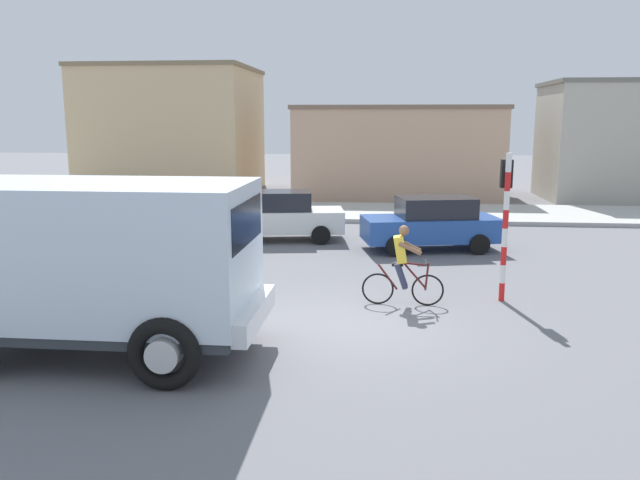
{
  "coord_description": "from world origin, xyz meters",
  "views": [
    {
      "loc": [
        0.58,
        -11.7,
        3.9
      ],
      "look_at": [
        -0.84,
        2.5,
        1.2
      ],
      "focal_mm": 36.06,
      "sensor_mm": 36.0,
      "label": 1
    }
  ],
  "objects": [
    {
      "name": "ground_plane",
      "position": [
        0.0,
        0.0,
        0.0
      ],
      "size": [
        120.0,
        120.0,
        0.0
      ],
      "primitive_type": "plane",
      "color": "slate"
    },
    {
      "name": "sidewalk_far",
      "position": [
        0.0,
        14.8,
        0.08
      ],
      "size": [
        80.0,
        5.0,
        0.16
      ],
      "primitive_type": "cube",
      "color": "#ADADA8",
      "rests_on": "ground"
    },
    {
      "name": "truck_foreground",
      "position": [
        -4.13,
        -1.87,
        1.67
      ],
      "size": [
        5.42,
        2.87,
        2.9
      ],
      "color": "silver",
      "rests_on": "ground"
    },
    {
      "name": "cyclist",
      "position": [
        1.0,
        1.58,
        0.86
      ],
      "size": [
        1.73,
        0.5,
        1.72
      ],
      "color": "black",
      "rests_on": "ground"
    },
    {
      "name": "traffic_light_pole",
      "position": [
        3.17,
        2.21,
        2.07
      ],
      "size": [
        0.24,
        0.43,
        3.2
      ],
      "color": "red",
      "rests_on": "ground"
    },
    {
      "name": "car_red_near",
      "position": [
        -9.04,
        9.12,
        0.82
      ],
      "size": [
        4.14,
        2.16,
        1.6
      ],
      "color": "#B7B7BC",
      "rests_on": "ground"
    },
    {
      "name": "car_white_mid",
      "position": [
        2.02,
        7.57,
        0.82
      ],
      "size": [
        4.27,
        2.52,
        1.6
      ],
      "color": "#234C9E",
      "rests_on": "ground"
    },
    {
      "name": "car_far_side",
      "position": [
        -2.77,
        8.71,
        0.82
      ],
      "size": [
        4.21,
        2.32,
        1.6
      ],
      "color": "white",
      "rests_on": "ground"
    },
    {
      "name": "building_corner_left",
      "position": [
        -10.72,
        22.38,
        3.3
      ],
      "size": [
        8.55,
        7.71,
        6.59
      ],
      "color": "#D1B284",
      "rests_on": "ground"
    },
    {
      "name": "building_mid_block",
      "position": [
        1.19,
        21.66,
        2.27
      ],
      "size": [
        10.27,
        6.49,
        4.54
      ],
      "color": "tan",
      "rests_on": "ground"
    }
  ]
}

